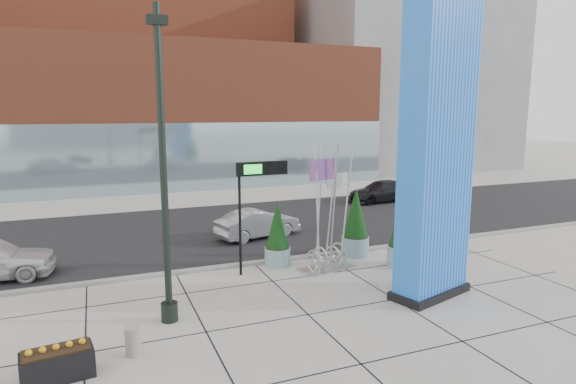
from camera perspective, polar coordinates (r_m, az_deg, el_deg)
name	(u,v)px	position (r m, az deg, el deg)	size (l,w,h in m)	color
ground	(264,307)	(14.97, -2.82, -13.45)	(160.00, 160.00, 0.00)	#9E9991
street_asphalt	(197,231)	(24.17, -10.70, -4.57)	(80.00, 12.00, 0.02)	black
curb_edge	(229,266)	(18.53, -6.96, -8.70)	(80.00, 0.30, 0.12)	gray
tower_podium	(165,115)	(40.39, -14.42, 8.79)	(34.00, 10.00, 11.00)	#9B472D
tower_glass_front	(176,158)	(35.80, -13.17, 3.96)	(34.00, 0.60, 5.00)	#8CA5B2
building_grey_parking	(393,81)	(54.47, 12.33, 12.69)	(20.00, 18.00, 18.00)	slate
blue_pylon	(436,158)	(15.47, 17.18, 3.84)	(2.98, 1.95, 9.15)	blue
lamp_post	(165,199)	(13.43, -14.42, -0.78)	(0.54, 0.47, 8.57)	black
public_art_sculpture	(327,237)	(18.00, 4.69, -5.32)	(2.28, 1.57, 4.70)	silver
concrete_bollard	(133,341)	(12.74, -17.91, -16.46)	(0.37, 0.37, 0.72)	gray
overhead_street_sign	(258,178)	(17.11, -3.57, 1.65)	(1.92, 0.26, 4.07)	black
round_planter_east	(402,233)	(18.84, 13.39, -4.69)	(1.09, 1.09, 2.73)	#7DA4A9
round_planter_mid	(356,224)	(19.77, 8.01, -3.74)	(1.12, 1.12, 2.81)	#7DA4A9
round_planter_west	(277,235)	(18.38, -1.26, -5.16)	(0.99, 0.99, 2.48)	#7DA4A9
box_planter_north	(57,363)	(12.35, -25.67, -17.76)	(1.58, 0.94, 0.82)	black
car_silver_mid	(258,224)	(22.50, -3.59, -3.78)	(1.40, 4.01, 1.32)	#93959A
car_dark_east	(381,191)	(31.89, 11.01, 0.06)	(1.88, 4.63, 1.34)	black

